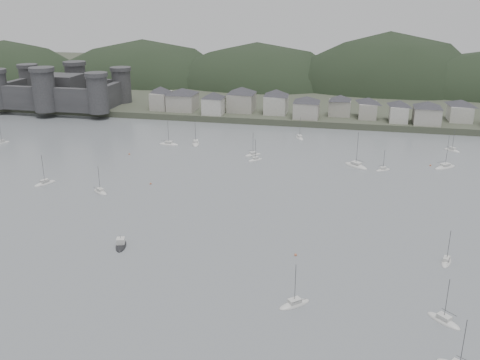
# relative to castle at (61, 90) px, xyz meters

# --- Properties ---
(ground) EXTENTS (900.00, 900.00, 0.00)m
(ground) POSITION_rel_castle_xyz_m (120.00, -179.80, -10.96)
(ground) COLOR slate
(ground) RESTS_ON ground
(far_shore_land) EXTENTS (900.00, 250.00, 3.00)m
(far_shore_land) POSITION_rel_castle_xyz_m (120.00, 115.20, -9.46)
(far_shore_land) COLOR #383D2D
(far_shore_land) RESTS_ON ground
(forested_ridge) EXTENTS (851.55, 103.94, 102.57)m
(forested_ridge) POSITION_rel_castle_xyz_m (124.83, 89.60, -22.25)
(forested_ridge) COLOR black
(forested_ridge) RESTS_ON ground
(castle) EXTENTS (66.00, 43.00, 20.00)m
(castle) POSITION_rel_castle_xyz_m (0.00, 0.00, 0.00)
(castle) COLOR #333336
(castle) RESTS_ON far_shore_land
(waterfront_town) EXTENTS (451.48, 28.46, 12.92)m
(waterfront_town) POSITION_rel_castle_xyz_m (170.59, 3.54, -2.30)
(waterfront_town) COLOR #9D9990
(waterfront_town) RESTS_ON far_shore_land
(moored_fleet) EXTENTS (265.45, 177.42, 13.87)m
(moored_fleet) POSITION_rel_castle_xyz_m (120.45, -105.49, -10.79)
(moored_fleet) COLOR silver
(moored_fleet) RESTS_ON ground
(motor_launch_far) EXTENTS (4.56, 7.51, 3.71)m
(motor_launch_far) POSITION_rel_castle_xyz_m (97.96, -142.96, -10.67)
(motor_launch_far) COLOR black
(motor_launch_far) RESTS_ON ground
(mooring_buoys) EXTENTS (165.76, 130.05, 0.70)m
(mooring_buoys) POSITION_rel_castle_xyz_m (123.13, -124.36, -10.81)
(mooring_buoys) COLOR #B9603D
(mooring_buoys) RESTS_ON ground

